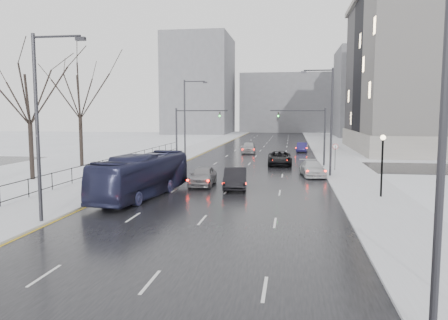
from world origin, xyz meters
The scene contains 26 objects.
road centered at (0.00, 60.00, 0.02)m, with size 16.00×150.00×0.04m, color black.
cross_road centered at (0.00, 48.00, 0.02)m, with size 130.00×10.00×0.04m, color black.
sidewalk_left centered at (-10.50, 60.00, 0.08)m, with size 5.00×150.00×0.16m, color silver.
sidewalk_right centered at (10.50, 60.00, 0.08)m, with size 5.00×150.00×0.16m, color silver.
park_strip centered at (-20.00, 60.00, 0.06)m, with size 14.00×150.00×0.12m, color white.
tree_park_d centered at (-17.80, 34.00, 0.00)m, with size 8.75×8.75×12.50m, color black, non-canonical shape.
tree_park_e centered at (-18.20, 44.00, 0.00)m, with size 9.45×9.45×13.50m, color black, non-canonical shape.
iron_fence centered at (-13.00, 30.00, 0.91)m, with size 0.06×70.00×1.30m.
streetlight_r_near centered at (8.17, 10.00, 5.62)m, with size 2.95×0.25×10.00m.
streetlight_r_mid centered at (8.17, 40.00, 5.62)m, with size 2.95×0.25×10.00m.
streetlight_l_near centered at (-8.17, 20.00, 5.62)m, with size 2.95×0.25×10.00m.
streetlight_l_far centered at (-8.17, 52.00, 5.62)m, with size 2.95×0.25×10.00m.
lamppost_r_mid centered at (11.00, 30.00, 2.94)m, with size 0.36×0.36×4.28m.
mast_signal_right centered at (7.33, 48.00, 4.11)m, with size 6.10×0.33×6.50m.
mast_signal_left centered at (-7.33, 48.00, 4.11)m, with size 6.10×0.33×6.50m.
no_uturn_sign centered at (9.20, 44.00, 2.30)m, with size 0.60×0.06×2.70m.
bldg_far_right centered at (28.00, 115.00, 11.00)m, with size 24.00×20.00×22.00m, color slate.
bldg_far_left centered at (-22.00, 125.00, 14.00)m, with size 18.00×22.00×28.00m, color slate.
bldg_far_center centered at (4.00, 140.00, 9.00)m, with size 30.00×18.00×18.00m, color slate.
bus centered at (-5.54, 27.96, 1.55)m, with size 2.54×10.85×3.02m, color #232544.
sedan_center_near centered at (-2.30, 33.40, 0.83)m, with size 1.88×4.66×1.59m, color gray.
sedan_right_near centered at (0.50, 32.40, 0.85)m, with size 1.72×4.92×1.62m, color black.
sedan_right_cross centered at (3.50, 48.42, 0.83)m, with size 2.63×5.71×1.59m, color black.
sedan_right_far centered at (6.78, 40.15, 0.76)m, with size 2.01×4.94×1.43m, color silver.
sedan_center_far centered at (-1.43, 62.69, 0.89)m, with size 2.01×5.00×1.71m, color #A1A2A6.
sedan_right_distant centered at (6.41, 66.08, 0.75)m, with size 1.50×4.29×1.41m, color navy.
Camera 1 is at (4.81, -1.14, 5.92)m, focal length 35.00 mm.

